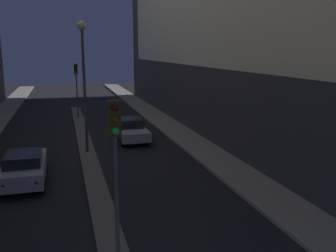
# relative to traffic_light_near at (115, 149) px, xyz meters

# --- Properties ---
(median_strip) EXTENTS (0.92, 33.88, 0.13)m
(median_strip) POSITION_rel_traffic_light_near_xyz_m (0.00, 13.99, -3.51)
(median_strip) COLOR #66605B
(median_strip) RESTS_ON ground
(traffic_light_near) EXTENTS (0.32, 0.42, 4.71)m
(traffic_light_near) POSITION_rel_traffic_light_near_xyz_m (0.00, 0.00, 0.00)
(traffic_light_near) COLOR #4C4C51
(traffic_light_near) RESTS_ON median_strip
(traffic_light_mid) EXTENTS (0.32, 0.42, 4.71)m
(traffic_light_mid) POSITION_rel_traffic_light_near_xyz_m (0.00, 24.91, 0.00)
(traffic_light_mid) COLOR #4C4C51
(traffic_light_mid) RESTS_ON median_strip
(street_lamp) EXTENTS (0.53, 0.53, 7.53)m
(street_lamp) POSITION_rel_traffic_light_near_xyz_m (0.00, 12.69, 1.78)
(street_lamp) COLOR #4C4C51
(street_lamp) RESTS_ON median_strip
(car_left_lane) EXTENTS (1.82, 4.51, 1.50)m
(car_left_lane) POSITION_rel_traffic_light_near_xyz_m (-3.11, 8.40, -2.81)
(car_left_lane) COLOR #B2B2B7
(car_left_lane) RESTS_ON ground
(car_right_lane) EXTENTS (1.82, 4.28, 1.48)m
(car_right_lane) POSITION_rel_traffic_light_near_xyz_m (3.11, 15.21, -2.83)
(car_right_lane) COLOR #B2B2B7
(car_right_lane) RESTS_ON ground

